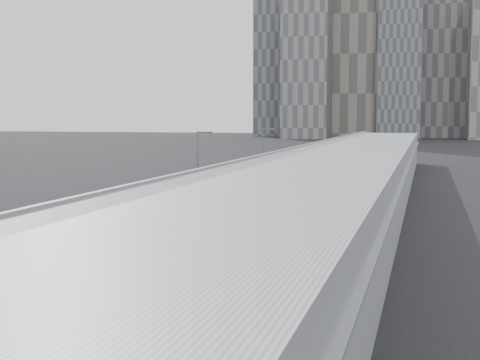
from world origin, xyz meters
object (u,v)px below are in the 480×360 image
at_px(bus_9, 340,156).
at_px(bus_2, 204,220).
at_px(bus_8, 332,159).
at_px(bus_4, 266,187).
at_px(bus_5, 297,177).
at_px(bus_6, 311,170).
at_px(suv, 310,159).
at_px(bus_1, 137,243).
at_px(shipping_container, 288,162).
at_px(bus_7, 324,164).
at_px(street_lamp_near, 199,164).
at_px(bus_0, 29,296).
at_px(bus_3, 240,199).
at_px(street_lamp_far, 264,150).

bearing_deg(bus_9, bus_2, -85.09).
distance_m(bus_8, bus_9, 15.63).
height_order(bus_4, bus_9, bus_4).
bearing_deg(bus_5, bus_6, 87.84).
distance_m(bus_9, suv, 6.98).
relative_size(bus_1, shipping_container, 2.05).
bearing_deg(suv, bus_8, -66.02).
relative_size(bus_2, bus_7, 1.03).
height_order(bus_1, street_lamp_near, street_lamp_near).
height_order(bus_0, bus_8, bus_0).
relative_size(bus_1, bus_2, 1.06).
bearing_deg(bus_3, street_lamp_far, 95.52).
bearing_deg(street_lamp_far, bus_7, 66.68).
xyz_separation_m(bus_3, bus_4, (0.08, 12.07, 0.00)).
height_order(bus_0, bus_4, bus_0).
bearing_deg(shipping_container, suv, 106.07).
bearing_deg(bus_7, bus_8, 94.09).
bearing_deg(street_lamp_far, bus_6, 29.54).
distance_m(bus_1, bus_8, 95.33).
distance_m(bus_6, street_lamp_far, 9.08).
distance_m(bus_2, bus_8, 83.38).
relative_size(street_lamp_far, shipping_container, 1.26).
bearing_deg(suv, bus_4, -88.54).
bearing_deg(bus_1, bus_8, 89.34).
bearing_deg(bus_1, bus_0, -87.71).
bearing_deg(suv, bus_6, -83.65).
distance_m(bus_4, bus_7, 43.15).
height_order(bus_0, bus_7, bus_0).
bearing_deg(bus_2, bus_9, 86.35).
relative_size(bus_0, bus_8, 1.01).
bearing_deg(bus_6, bus_1, -93.83).
relative_size(bus_2, bus_9, 1.03).
bearing_deg(bus_2, suv, 90.16).
relative_size(bus_0, bus_9, 1.11).
distance_m(bus_0, bus_1, 14.07).
height_order(bus_1, bus_9, bus_1).
bearing_deg(bus_8, street_lamp_far, -100.35).
distance_m(bus_1, street_lamp_near, 31.55).
height_order(bus_4, bus_5, bus_5).
bearing_deg(bus_1, shipping_container, 94.62).
distance_m(bus_4, shipping_container, 52.93).
height_order(bus_3, suv, bus_3).
bearing_deg(street_lamp_near, bus_7, 82.58).
bearing_deg(bus_9, street_lamp_near, -89.92).
bearing_deg(bus_6, street_lamp_far, -153.86).
bearing_deg(bus_0, bus_1, 88.27).
bearing_deg(bus_3, street_lamp_near, 145.55).
xyz_separation_m(bus_8, street_lamp_near, (-6.52, -64.55, 3.38)).
distance_m(bus_4, suv, 69.12).
bearing_deg(bus_2, bus_8, 86.17).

